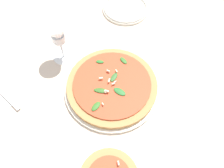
{
  "coord_description": "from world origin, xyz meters",
  "views": [
    {
      "loc": [
        -0.3,
        0.22,
        0.65
      ],
      "look_at": [
        0.02,
        0.02,
        0.03
      ],
      "focal_mm": 35.0,
      "sensor_mm": 36.0,
      "label": 1
    }
  ],
  "objects_px": {
    "fork": "(1,91)",
    "side_plate_white": "(126,8)",
    "pizza_arugula_main": "(112,86)",
    "wine_glass": "(58,35)"
  },
  "relations": [
    {
      "from": "side_plate_white",
      "to": "fork",
      "type": "bearing_deg",
      "value": 101.39
    },
    {
      "from": "pizza_arugula_main",
      "to": "side_plate_white",
      "type": "height_order",
      "value": "pizza_arugula_main"
    },
    {
      "from": "pizza_arugula_main",
      "to": "wine_glass",
      "type": "relative_size",
      "value": 2.03
    },
    {
      "from": "fork",
      "to": "side_plate_white",
      "type": "relative_size",
      "value": 1.01
    },
    {
      "from": "pizza_arugula_main",
      "to": "side_plate_white",
      "type": "bearing_deg",
      "value": -40.6
    },
    {
      "from": "side_plate_white",
      "to": "wine_glass",
      "type": "bearing_deg",
      "value": 104.92
    },
    {
      "from": "fork",
      "to": "side_plate_white",
      "type": "bearing_deg",
      "value": -95.25
    },
    {
      "from": "pizza_arugula_main",
      "to": "fork",
      "type": "relative_size",
      "value": 1.62
    },
    {
      "from": "wine_glass",
      "to": "fork",
      "type": "relative_size",
      "value": 0.8
    },
    {
      "from": "fork",
      "to": "wine_glass",
      "type": "bearing_deg",
      "value": -100.26
    }
  ]
}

